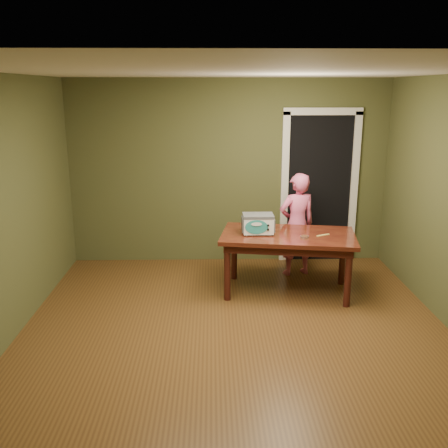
% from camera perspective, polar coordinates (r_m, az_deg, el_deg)
% --- Properties ---
extents(floor, '(5.00, 5.00, 0.00)m').
position_cam_1_polar(floor, '(5.15, 1.45, -13.24)').
color(floor, brown).
rests_on(floor, ground).
extents(room_shell, '(4.52, 5.02, 2.61)m').
position_cam_1_polar(room_shell, '(4.59, 1.59, 5.87)').
color(room_shell, '#434927').
rests_on(room_shell, ground).
extents(doorway, '(1.10, 0.66, 2.25)m').
position_cam_1_polar(doorway, '(7.59, 10.33, 4.37)').
color(doorway, black).
rests_on(doorway, ground).
extents(dining_table, '(1.72, 1.14, 0.75)m').
position_cam_1_polar(dining_table, '(6.12, 7.32, -2.02)').
color(dining_table, '#36100C').
rests_on(dining_table, floor).
extents(toy_oven, '(0.39, 0.27, 0.24)m').
position_cam_1_polar(toy_oven, '(6.04, 3.90, 0.09)').
color(toy_oven, '#4C4F54').
rests_on(toy_oven, dining_table).
extents(baking_pan, '(0.10, 0.10, 0.02)m').
position_cam_1_polar(baking_pan, '(5.97, 9.20, -1.43)').
color(baking_pan, silver).
rests_on(baking_pan, dining_table).
extents(spatula, '(0.17, 0.10, 0.01)m').
position_cam_1_polar(spatula, '(6.10, 11.26, -1.25)').
color(spatula, '#DBCA5F').
rests_on(spatula, dining_table).
extents(child, '(0.58, 0.46, 1.39)m').
position_cam_1_polar(child, '(6.73, 8.32, -0.06)').
color(child, '#E15C8B').
rests_on(child, floor).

